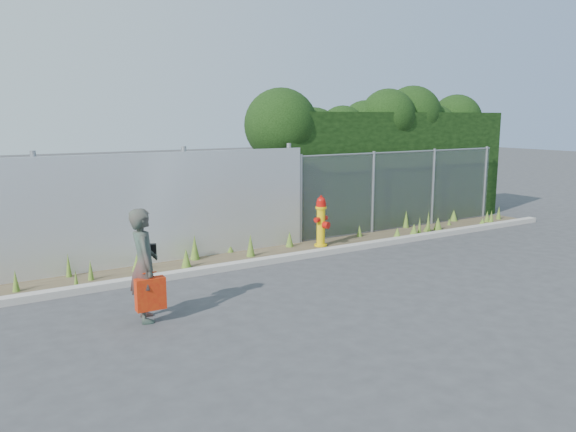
% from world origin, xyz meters
% --- Properties ---
extents(ground, '(80.00, 80.00, 0.00)m').
position_xyz_m(ground, '(0.00, 0.00, 0.00)').
color(ground, '#38383A').
rests_on(ground, ground).
extents(curb, '(16.00, 0.22, 0.12)m').
position_xyz_m(curb, '(0.00, 1.80, 0.06)').
color(curb, '#A59D95').
rests_on(curb, ground).
extents(weed_strip, '(16.00, 1.29, 0.55)m').
position_xyz_m(weed_strip, '(0.41, 2.42, 0.12)').
color(weed_strip, '#4B3E2B').
rests_on(weed_strip, ground).
extents(corrugated_fence, '(8.50, 0.21, 2.30)m').
position_xyz_m(corrugated_fence, '(-3.25, 3.01, 1.10)').
color(corrugated_fence, silver).
rests_on(corrugated_fence, ground).
extents(chainlink_fence, '(6.50, 0.07, 2.05)m').
position_xyz_m(chainlink_fence, '(4.25, 3.00, 1.03)').
color(chainlink_fence, gray).
rests_on(chainlink_fence, ground).
extents(hedge, '(7.97, 1.99, 3.73)m').
position_xyz_m(hedge, '(4.35, 4.02, 2.02)').
color(hedge, black).
rests_on(hedge, ground).
extents(fire_hydrant, '(0.39, 0.35, 1.17)m').
position_xyz_m(fire_hydrant, '(1.21, 2.42, 0.56)').
color(fire_hydrant, yellow).
rests_on(fire_hydrant, ground).
extents(woman, '(0.48, 0.65, 1.63)m').
position_xyz_m(woman, '(-3.59, 0.00, 0.81)').
color(woman, '#0F604E').
rests_on(woman, ground).
extents(red_tote_bag, '(0.42, 0.15, 0.54)m').
position_xyz_m(red_tote_bag, '(-3.57, -0.19, 0.44)').
color(red_tote_bag, '#AC1809').
extents(black_shoulder_bag, '(0.22, 0.09, 0.17)m').
position_xyz_m(black_shoulder_bag, '(-3.46, 0.18, 0.98)').
color(black_shoulder_bag, black).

